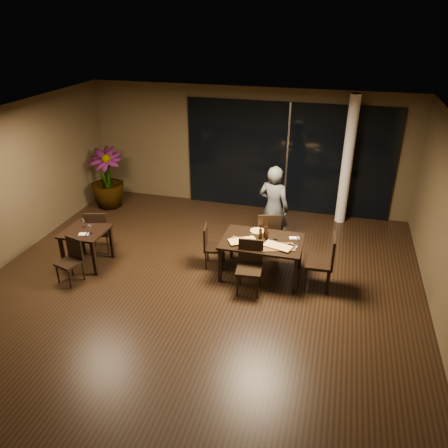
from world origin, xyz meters
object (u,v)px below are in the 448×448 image
Objects in this scene: side_table at (86,236)px; chair_main_near at (250,263)px; chair_side_far at (98,230)px; chair_main_left at (211,244)px; chair_side_near at (71,258)px; chair_main_right at (325,259)px; bottle_a at (260,232)px; main_table at (262,244)px; bottle_b at (267,234)px; potted_plant at (107,178)px; chair_main_far at (268,232)px; bottle_c at (266,230)px; diner at (273,208)px.

side_table is 3.28m from chair_main_near.
chair_main_near is 3.33m from chair_side_far.
side_table is at bearing 92.97° from chair_main_left.
chair_side_near is at bearing 75.16° from chair_side_far.
bottle_a is (-1.21, 0.17, 0.29)m from chair_main_right.
bottle_b reaches higher than main_table.
chair_side_far is at bearing -65.96° from potted_plant.
bottle_a is at bearing 35.15° from chair_side_near.
chair_main_right is 4.27× the size of bottle_b.
chair_main_far reaches higher than chair_main_left.
main_table is at bearing 8.37° from side_table.
chair_main_left reaches higher than main_table.
chair_main_near is 0.68m from bottle_b.
main_table is 0.99× the size of potted_plant.
chair_main_right is 1.25× the size of chair_side_near.
chair_main_near is (3.28, -0.02, -0.09)m from side_table.
side_table is at bearing -87.62° from chair_main_right.
bottle_c is at bearing -96.55° from chair_main_left.
bottle_c is (0.15, 0.66, 0.37)m from chair_main_near.
chair_side_near is (0.04, -1.06, -0.06)m from chair_side_far.
chair_side_near is (-3.37, -1.09, -0.20)m from main_table.
bottle_a is at bearing 164.37° from chair_side_far.
potted_plant is at bearing 155.14° from bottle_c.
chair_main_near is at bearing -75.12° from chair_main_right.
chair_main_near is 0.91× the size of chair_main_right.
chair_main_near is at bearing -97.34° from bottle_a.
bottle_a is (0.97, -0.02, 0.40)m from chair_main_left.
diner is at bearing 91.02° from bottle_c.
chair_main_far is at bearing -18.53° from potted_plant.
chair_main_far is 3.68× the size of bottle_a.
bottle_b is at bearing 164.18° from chair_side_far.
potted_plant is (-4.41, 1.04, -0.15)m from diner.
chair_main_left is (2.39, 0.57, -0.14)m from side_table.
chair_main_near is at bearing -103.01° from bottle_c.
chair_main_left is at bearing 178.67° from bottle_b.
potted_plant reaches higher than chair_main_right.
main_table is 0.55m from chair_main_near.
bottle_a reaches higher than bottle_b.
chair_side_far is (-3.41, -0.03, -0.14)m from main_table.
side_table is at bearing 2.76° from chair_main_far.
main_table is at bearing 73.55° from chair_main_far.
chair_side_far is at bearing -177.22° from bottle_c.
diner reaches higher than potted_plant.
chair_main_right is 1.13m from bottle_b.
side_table is at bearing -171.63° from main_table.
bottle_a is at bearing 132.95° from main_table.
bottle_b is (1.09, -0.03, 0.39)m from chair_main_left.
potted_plant reaches higher than main_table.
bottle_a is (3.35, 0.55, 0.26)m from side_table.
chair_side_far is 3.51× the size of bottle_a.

